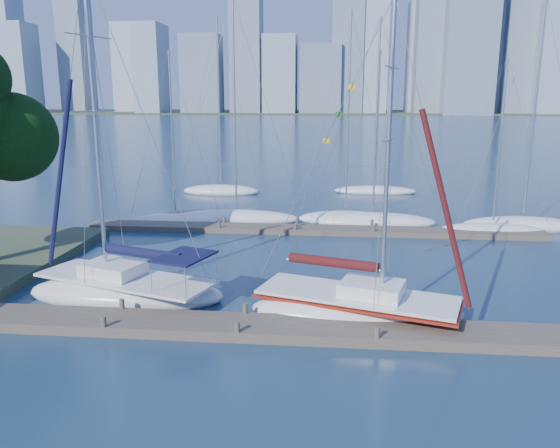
# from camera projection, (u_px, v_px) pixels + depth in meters

# --- Properties ---
(ground) EXTENTS (700.00, 700.00, 0.00)m
(ground) POSITION_uv_depth(u_px,v_px,m) (242.00, 332.00, 20.68)
(ground) COLOR #17334B
(ground) RESTS_ON ground
(near_dock) EXTENTS (26.00, 2.00, 0.40)m
(near_dock) POSITION_uv_depth(u_px,v_px,m) (241.00, 327.00, 20.63)
(near_dock) COLOR #483E35
(near_dock) RESTS_ON ground
(far_dock) EXTENTS (30.00, 1.80, 0.36)m
(far_dock) POSITION_uv_depth(u_px,v_px,m) (311.00, 230.00, 35.96)
(far_dock) COLOR #483E35
(far_dock) RESTS_ON ground
(far_shore) EXTENTS (800.00, 100.00, 1.50)m
(far_shore) POSITION_uv_depth(u_px,v_px,m) (328.00, 113.00, 330.99)
(far_shore) COLOR #38472D
(far_shore) RESTS_ON ground
(sailboat_navy) EXTENTS (9.19, 5.52, 14.56)m
(sailboat_navy) POSITION_uv_depth(u_px,v_px,m) (125.00, 275.00, 23.80)
(sailboat_navy) COLOR white
(sailboat_navy) RESTS_ON ground
(sailboat_maroon) EXTENTS (8.98, 5.20, 12.79)m
(sailboat_maroon) POSITION_uv_depth(u_px,v_px,m) (357.00, 294.00, 21.87)
(sailboat_maroon) COLOR white
(sailboat_maroon) RESTS_ON ground
(bg_boat_0) EXTENTS (6.36, 3.99, 12.09)m
(bg_boat_0) POSITION_uv_depth(u_px,v_px,m) (176.00, 220.00, 38.58)
(bg_boat_0) COLOR white
(bg_boat_0) RESTS_ON ground
(bg_boat_1) EXTENTS (9.22, 2.94, 15.60)m
(bg_boat_1) POSITION_uv_depth(u_px,v_px,m) (237.00, 217.00, 39.30)
(bg_boat_1) COLOR white
(bg_boat_1) RESTS_ON ground
(bg_boat_2) EXTENTS (7.12, 4.58, 14.85)m
(bg_boat_2) POSITION_uv_depth(u_px,v_px,m) (346.00, 218.00, 38.93)
(bg_boat_2) COLOR white
(bg_boat_2) RESTS_ON ground
(bg_boat_3) EXTENTS (9.00, 3.78, 14.19)m
(bg_boat_3) POSITION_uv_depth(u_px,v_px,m) (373.00, 221.00, 38.09)
(bg_boat_3) COLOR white
(bg_boat_3) RESTS_ON ground
(bg_boat_4) EXTENTS (7.14, 2.70, 11.53)m
(bg_boat_4) POSITION_uv_depth(u_px,v_px,m) (492.00, 230.00, 35.69)
(bg_boat_4) COLOR white
(bg_boat_4) RESTS_ON ground
(bg_boat_5) EXTENTS (8.08, 2.82, 15.40)m
(bg_boat_5) POSITION_uv_depth(u_px,v_px,m) (523.00, 224.00, 36.93)
(bg_boat_5) COLOR white
(bg_boat_5) RESTS_ON ground
(bg_boat_6) EXTENTS (7.16, 2.67, 15.98)m
(bg_boat_6) POSITION_uv_depth(u_px,v_px,m) (221.00, 190.00, 50.60)
(bg_boat_6) COLOR white
(bg_boat_6) RESTS_ON ground
(bg_boat_7) EXTENTS (7.73, 2.71, 13.20)m
(bg_boat_7) POSITION_uv_depth(u_px,v_px,m) (375.00, 190.00, 50.86)
(bg_boat_7) COLOR white
(bg_boat_7) RESTS_ON ground
(skyline) EXTENTS (502.24, 51.31, 101.32)m
(skyline) POSITION_uv_depth(u_px,v_px,m) (373.00, 50.00, 292.56)
(skyline) COLOR #8091A6
(skyline) RESTS_ON ground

